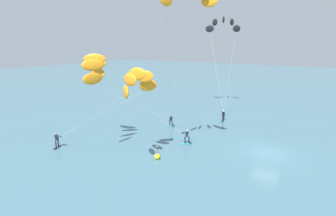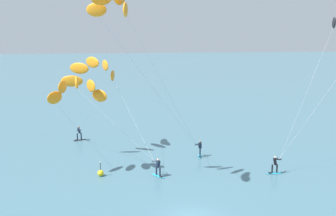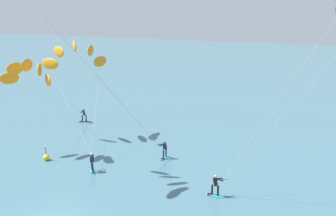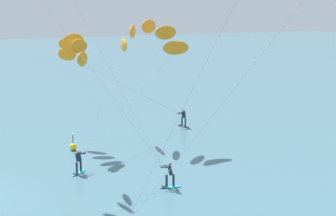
{
  "view_description": "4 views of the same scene",
  "coord_description": "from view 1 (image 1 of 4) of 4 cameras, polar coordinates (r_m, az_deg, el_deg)",
  "views": [
    {
      "loc": [
        -27.29,
        -5.31,
        10.94
      ],
      "look_at": [
        0.88,
        12.47,
        3.01
      ],
      "focal_mm": 29.11,
      "sensor_mm": 36.0,
      "label": 1
    },
    {
      "loc": [
        -3.79,
        -26.4,
        14.41
      ],
      "look_at": [
        -0.67,
        13.83,
        4.93
      ],
      "focal_mm": 44.27,
      "sensor_mm": 36.0,
      "label": 2
    },
    {
      "loc": [
        14.58,
        -16.13,
        13.62
      ],
      "look_at": [
        2.04,
        15.1,
        4.15
      ],
      "focal_mm": 40.1,
      "sensor_mm": 36.0,
      "label": 3
    },
    {
      "loc": [
        27.9,
        3.19,
        11.5
      ],
      "look_at": [
        -2.86,
        15.0,
        3.8
      ],
      "focal_mm": 49.55,
      "sensor_mm": 36.0,
      "label": 4
    }
  ],
  "objects": [
    {
      "name": "kitesurfer_mid_water",
      "position": [
        46.84,
        11.5,
        16.2
      ],
      "size": [
        10.64,
        6.83,
        15.23
      ],
      "color": "#23ADD1",
      "rests_on": "ground"
    },
    {
      "name": "kitesurfer_nearshore",
      "position": [
        28.27,
        -14.33,
        7.65
      ],
      "size": [
        9.76,
        10.55,
        9.96
      ],
      "color": "#23ADD1",
      "rests_on": "ground"
    },
    {
      "name": "kitesurfer_far_out",
      "position": [
        24.0,
        -7.27,
        4.9
      ],
      "size": [
        5.18,
        11.55,
        8.94
      ],
      "color": "#333338",
      "rests_on": "ground"
    },
    {
      "name": "marker_buoy",
      "position": [
        26.75,
        -2.28,
        -10.06
      ],
      "size": [
        0.56,
        0.56,
        1.38
      ],
      "color": "yellow",
      "rests_on": "ground"
    },
    {
      "name": "kitesurfer_downwind",
      "position": [
        25.27,
        3.99,
        21.34
      ],
      "size": [
        10.52,
        9.77,
        16.27
      ],
      "color": "#23ADD1",
      "rests_on": "ground"
    },
    {
      "name": "ground_plane",
      "position": [
        29.88,
        19.97,
        -8.94
      ],
      "size": [
        240.0,
        240.0,
        0.0
      ],
      "primitive_type": "plane",
      "color": "#426B7A"
    }
  ]
}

